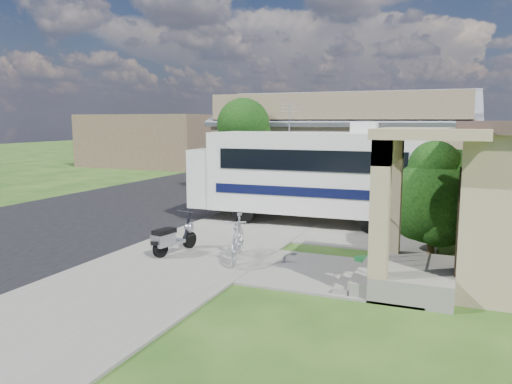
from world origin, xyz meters
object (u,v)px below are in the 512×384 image
at_px(motorhome, 309,172).
at_px(scooter, 172,238).
at_px(garden_hose, 363,263).
at_px(shrub, 436,197).
at_px(bicycle, 238,240).
at_px(van, 273,161).
at_px(pickup_truck, 235,171).

xyz_separation_m(motorhome, scooter, (-2.10, -5.54, -1.29)).
bearing_deg(motorhome, garden_hose, -61.03).
distance_m(shrub, bicycle, 5.32).
bearing_deg(motorhome, bicycle, -94.35).
bearing_deg(van, scooter, -74.95).
relative_size(scooter, van, 0.29).
distance_m(shrub, scooter, 7.02).
bearing_deg(van, pickup_truck, -85.45).
distance_m(motorhome, shrub, 5.17).
xyz_separation_m(shrub, bicycle, (-4.54, -2.59, -0.99)).
bearing_deg(van, bicycle, -70.19).
xyz_separation_m(scooter, pickup_truck, (-4.62, 14.00, 0.30)).
bearing_deg(bicycle, van, 91.95).
height_order(motorhome, van, motorhome).
xyz_separation_m(pickup_truck, garden_hose, (9.48, -13.08, -0.69)).
distance_m(pickup_truck, garden_hose, 16.17).
relative_size(shrub, scooter, 1.86).
relative_size(motorhome, garden_hose, 18.99).
bearing_deg(scooter, pickup_truck, 118.57).
height_order(shrub, van, shrub).
height_order(bicycle, garden_hose, bicycle).
distance_m(bicycle, van, 22.03).
xyz_separation_m(motorhome, shrub, (4.30, -2.86, -0.21)).
relative_size(pickup_truck, garden_hose, 13.16).
bearing_deg(shrub, bicycle, -150.30).
height_order(van, garden_hose, van).
height_order(pickup_truck, garden_hose, pickup_truck).
bearing_deg(garden_hose, shrub, 48.55).
distance_m(shrub, pickup_truck, 15.83).
bearing_deg(pickup_truck, scooter, 106.65).
height_order(shrub, scooter, shrub).
relative_size(motorhome, bicycle, 4.26).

